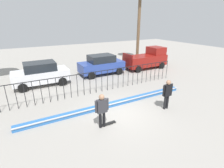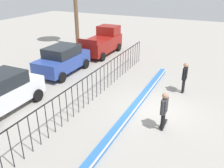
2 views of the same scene
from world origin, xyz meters
The scene contains 9 objects.
ground_plane centered at (0.00, 0.00, 0.00)m, with size 60.00×60.00×0.00m, color #9E9991.
bowl_coping_ledge centered at (0.00, 1.07, 0.12)m, with size 11.00×0.40×0.27m.
perimeter_fence centered at (0.00, 3.48, 1.01)m, with size 14.04×0.04×1.61m.
skateboarder centered at (-1.50, -0.65, 1.07)m, with size 0.72×0.27×1.78m.
skateboard centered at (-1.14, -0.62, 0.06)m, with size 0.80×0.20×0.07m.
camera_operator centered at (2.69, -0.78, 1.09)m, with size 0.74×0.28×1.82m.
parked_car_white centered at (-3.25, 7.09, 0.97)m, with size 4.30×2.12×1.90m.
parked_car_blue centered at (2.33, 7.43, 0.97)m, with size 4.30×2.12×1.90m.
pickup_truck centered at (7.66, 7.09, 1.04)m, with size 4.70×2.12×2.24m.
Camera 2 is at (-10.52, -2.47, 6.16)m, focal length 38.45 mm.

